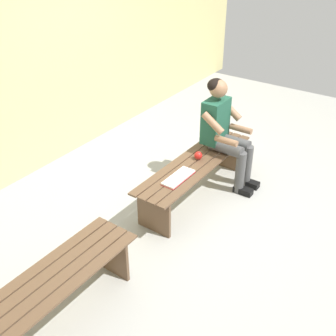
# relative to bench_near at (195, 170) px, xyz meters

# --- Properties ---
(ground_plane) EXTENTS (10.00, 7.00, 0.04)m
(ground_plane) POSITION_rel_bench_near_xyz_m (1.06, 1.00, -0.36)
(ground_plane) COLOR #9E9E99
(brick_wall) EXTENTS (9.50, 0.24, 2.92)m
(brick_wall) POSITION_rel_bench_near_xyz_m (0.50, -2.03, 1.12)
(brick_wall) COLOR #D1C684
(brick_wall) RESTS_ON ground
(bench_near) EXTENTS (1.77, 0.46, 0.44)m
(bench_near) POSITION_rel_bench_near_xyz_m (0.00, 0.00, 0.00)
(bench_near) COLOR brown
(bench_near) RESTS_ON ground
(bench_far) EXTENTS (1.64, 0.46, 0.44)m
(bench_far) POSITION_rel_bench_near_xyz_m (2.13, -0.00, -0.00)
(bench_far) COLOR brown
(bench_far) RESTS_ON ground
(person_seated) EXTENTS (0.50, 0.69, 1.25)m
(person_seated) POSITION_rel_bench_near_xyz_m (-0.44, 0.10, 0.34)
(person_seated) COLOR #1E513D
(person_seated) RESTS_ON ground
(apple) EXTENTS (0.09, 0.09, 0.09)m
(apple) POSITION_rel_bench_near_xyz_m (-0.07, -0.01, 0.15)
(apple) COLOR red
(apple) RESTS_ON bench_near
(book_open) EXTENTS (0.41, 0.16, 0.02)m
(book_open) POSITION_rel_bench_near_xyz_m (0.38, 0.03, 0.11)
(book_open) COLOR white
(book_open) RESTS_ON bench_near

